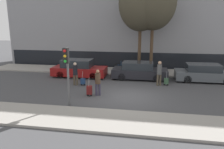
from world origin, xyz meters
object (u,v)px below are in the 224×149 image
pedestrian_right (159,72)px  pedestrian_center (98,81)px  traffic_light (67,65)px  pedestrian_left (75,72)px  bare_tree_down_street (141,4)px  parked_bicycle (123,67)px  trolley_center (89,90)px  trolley_left (83,81)px  trolley_right (166,81)px  parked_car_0 (79,69)px  parked_car_2 (204,73)px  parked_car_1 (139,71)px  bare_tree_near_crossing (153,2)px

pedestrian_right → pedestrian_center: bearing=23.5°
traffic_light → pedestrian_center: bearing=63.6°
pedestrian_left → bare_tree_down_street: size_ratio=0.21×
parked_bicycle → trolley_center: bearing=-99.9°
trolley_left → pedestrian_left: bearing=-176.5°
trolley_right → bare_tree_down_street: size_ratio=0.13×
trolley_left → pedestrian_center: size_ratio=0.64×
trolley_left → parked_car_0: bearing=113.8°
trolley_left → parked_bicycle: size_ratio=0.60×
trolley_left → parked_car_2: bearing=16.7°
parked_car_1 → pedestrian_center: 5.32m
traffic_light → bare_tree_down_street: 10.43m
trolley_right → parked_bicycle: same height
trolley_right → bare_tree_near_crossing: size_ratio=0.13×
parked_bicycle → pedestrian_center: bearing=-96.1°
trolley_left → trolley_center: 2.52m
parked_car_2 → traffic_light: 11.24m
parked_bicycle → bare_tree_down_street: size_ratio=0.21×
pedestrian_left → traffic_light: (1.06, -4.26, 1.36)m
pedestrian_center → trolley_right: pedestrian_center is taller
parked_car_2 → parked_bicycle: parked_car_2 is taller
parked_car_2 → pedestrian_right: size_ratio=2.50×
parked_car_2 → traffic_light: bearing=-140.7°
parked_car_1 → pedestrian_right: 2.38m
trolley_left → trolley_center: size_ratio=0.89×
trolley_left → trolley_right: 6.17m
trolley_right → bare_tree_down_street: 7.24m
trolley_left → pedestrian_right: pedestrian_right is taller
trolley_left → bare_tree_near_crossing: (4.94, 4.79, 5.94)m
parked_car_0 → parked_car_1: 5.15m
trolley_center → bare_tree_near_crossing: size_ratio=0.14×
traffic_light → trolley_center: bearing=73.3°
pedestrian_center → bare_tree_down_street: bearing=49.0°
pedestrian_left → trolley_left: bearing=179.9°
parked_car_1 → traffic_light: size_ratio=1.37×
trolley_left → pedestrian_right: bearing=9.6°
bare_tree_near_crossing → bare_tree_down_street: (-1.07, 0.04, -0.15)m
pedestrian_right → trolley_right: pedestrian_right is taller
parked_car_2 → pedestrian_left: (-9.66, -2.77, 0.33)m
parked_car_1 → pedestrian_left: (-4.55, -2.74, 0.32)m
parked_car_0 → trolley_right: bearing=-12.0°
pedestrian_left → trolley_center: 2.84m
pedestrian_right → parked_car_1: bearing=-62.7°
traffic_light → pedestrian_right: bearing=46.1°
parked_bicycle → parked_car_2: bearing=-18.2°
parked_car_2 → bare_tree_near_crossing: (-4.17, 2.05, 5.61)m
pedestrian_center → trolley_center: pedestrian_center is taller
trolley_right → parked_bicycle: (-3.70, 3.88, 0.17)m
trolley_center → pedestrian_right: (4.42, 3.19, 0.65)m
parked_bicycle → bare_tree_near_crossing: bare_tree_near_crossing is taller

